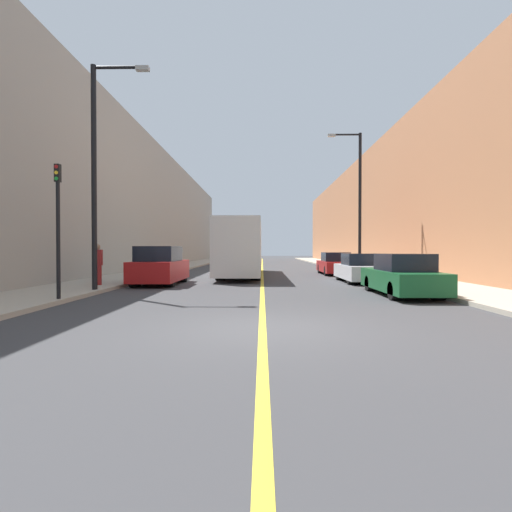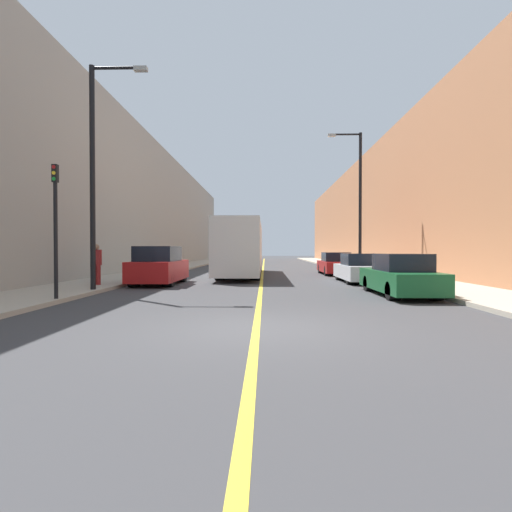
{
  "view_description": "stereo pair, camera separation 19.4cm",
  "coord_description": "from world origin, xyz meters",
  "px_view_note": "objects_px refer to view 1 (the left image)",
  "views": [
    {
      "loc": [
        -0.01,
        -8.35,
        1.65
      ],
      "look_at": [
        -0.4,
        17.09,
        1.26
      ],
      "focal_mm": 28.0,
      "sensor_mm": 36.0,
      "label": 1
    },
    {
      "loc": [
        0.19,
        -8.34,
        1.65
      ],
      "look_at": [
        -0.4,
        17.09,
        1.26
      ],
      "focal_mm": 28.0,
      "sensor_mm": 36.0,
      "label": 2
    }
  ],
  "objects_px": {
    "traffic_light": "(58,226)",
    "parked_suv_left": "(160,267)",
    "car_right_mid": "(360,269)",
    "street_lamp_left": "(98,165)",
    "car_right_near": "(402,277)",
    "car_right_far": "(335,264)",
    "street_lamp_right": "(358,195)",
    "bus": "(242,248)",
    "pedestrian": "(97,264)"
  },
  "relations": [
    {
      "from": "car_right_near",
      "to": "car_right_far",
      "type": "bearing_deg",
      "value": 90.93
    },
    {
      "from": "pedestrian",
      "to": "car_right_far",
      "type": "bearing_deg",
      "value": 38.77
    },
    {
      "from": "car_right_mid",
      "to": "pedestrian",
      "type": "bearing_deg",
      "value": -164.9
    },
    {
      "from": "parked_suv_left",
      "to": "car_right_far",
      "type": "distance_m",
      "value": 12.48
    },
    {
      "from": "car_right_near",
      "to": "car_right_far",
      "type": "xyz_separation_m",
      "value": [
        -0.2,
        12.17,
        -0.01
      ]
    },
    {
      "from": "car_right_far",
      "to": "parked_suv_left",
      "type": "bearing_deg",
      "value": -141.16
    },
    {
      "from": "street_lamp_left",
      "to": "bus",
      "type": "bearing_deg",
      "value": 64.83
    },
    {
      "from": "car_right_mid",
      "to": "street_lamp_left",
      "type": "height_order",
      "value": "street_lamp_left"
    },
    {
      "from": "bus",
      "to": "car_right_far",
      "type": "height_order",
      "value": "bus"
    },
    {
      "from": "car_right_far",
      "to": "street_lamp_left",
      "type": "xyz_separation_m",
      "value": [
        -11.09,
        -11.6,
        4.21
      ]
    },
    {
      "from": "car_right_mid",
      "to": "traffic_light",
      "type": "distance_m",
      "value": 14.02
    },
    {
      "from": "car_right_mid",
      "to": "street_lamp_right",
      "type": "distance_m",
      "value": 7.52
    },
    {
      "from": "parked_suv_left",
      "to": "car_right_near",
      "type": "xyz_separation_m",
      "value": [
        9.92,
        -4.34,
        -0.16
      ]
    },
    {
      "from": "car_right_far",
      "to": "street_lamp_right",
      "type": "height_order",
      "value": "street_lamp_right"
    },
    {
      "from": "car_right_mid",
      "to": "car_right_far",
      "type": "xyz_separation_m",
      "value": [
        -0.14,
        6.34,
        0.01
      ]
    },
    {
      "from": "car_right_far",
      "to": "traffic_light",
      "type": "height_order",
      "value": "traffic_light"
    },
    {
      "from": "bus",
      "to": "car_right_mid",
      "type": "bearing_deg",
      "value": -39.66
    },
    {
      "from": "bus",
      "to": "street_lamp_left",
      "type": "height_order",
      "value": "street_lamp_left"
    },
    {
      "from": "car_right_near",
      "to": "pedestrian",
      "type": "bearing_deg",
      "value": 168.1
    },
    {
      "from": "parked_suv_left",
      "to": "car_right_mid",
      "type": "distance_m",
      "value": 9.97
    },
    {
      "from": "bus",
      "to": "street_lamp_right",
      "type": "xyz_separation_m",
      "value": [
        7.54,
        0.65,
        3.44
      ]
    },
    {
      "from": "traffic_light",
      "to": "parked_suv_left",
      "type": "bearing_deg",
      "value": 77.94
    },
    {
      "from": "parked_suv_left",
      "to": "pedestrian",
      "type": "height_order",
      "value": "pedestrian"
    },
    {
      "from": "car_right_mid",
      "to": "street_lamp_right",
      "type": "xyz_separation_m",
      "value": [
        1.24,
        5.87,
        4.54
      ]
    },
    {
      "from": "parked_suv_left",
      "to": "car_right_far",
      "type": "bearing_deg",
      "value": 38.84
    },
    {
      "from": "bus",
      "to": "traffic_light",
      "type": "xyz_separation_m",
      "value": [
        -4.98,
        -13.37,
        0.63
      ]
    },
    {
      "from": "car_right_near",
      "to": "car_right_mid",
      "type": "relative_size",
      "value": 1.05
    },
    {
      "from": "parked_suv_left",
      "to": "car_right_near",
      "type": "distance_m",
      "value": 10.83
    },
    {
      "from": "car_right_mid",
      "to": "car_right_far",
      "type": "relative_size",
      "value": 0.97
    },
    {
      "from": "parked_suv_left",
      "to": "street_lamp_left",
      "type": "distance_m",
      "value": 5.69
    },
    {
      "from": "bus",
      "to": "car_right_far",
      "type": "distance_m",
      "value": 6.36
    },
    {
      "from": "street_lamp_left",
      "to": "pedestrian",
      "type": "relative_size",
      "value": 4.82
    },
    {
      "from": "street_lamp_right",
      "to": "traffic_light",
      "type": "distance_m",
      "value": 19.0
    },
    {
      "from": "parked_suv_left",
      "to": "car_right_near",
      "type": "height_order",
      "value": "parked_suv_left"
    },
    {
      "from": "parked_suv_left",
      "to": "street_lamp_right",
      "type": "bearing_deg",
      "value": 33.52
    },
    {
      "from": "parked_suv_left",
      "to": "bus",
      "type": "bearing_deg",
      "value": 62.05
    },
    {
      "from": "street_lamp_left",
      "to": "car_right_mid",
      "type": "bearing_deg",
      "value": 25.1
    },
    {
      "from": "bus",
      "to": "car_right_mid",
      "type": "height_order",
      "value": "bus"
    },
    {
      "from": "traffic_light",
      "to": "pedestrian",
      "type": "xyz_separation_m",
      "value": [
        -0.82,
        4.88,
        -1.34
      ]
    },
    {
      "from": "parked_suv_left",
      "to": "street_lamp_left",
      "type": "xyz_separation_m",
      "value": [
        -1.37,
        -3.77,
        4.04
      ]
    },
    {
      "from": "parked_suv_left",
      "to": "car_right_near",
      "type": "bearing_deg",
      "value": -23.64
    },
    {
      "from": "street_lamp_left",
      "to": "pedestrian",
      "type": "bearing_deg",
      "value": 113.75
    },
    {
      "from": "bus",
      "to": "traffic_light",
      "type": "relative_size",
      "value": 3.11
    },
    {
      "from": "parked_suv_left",
      "to": "street_lamp_left",
      "type": "relative_size",
      "value": 0.53
    },
    {
      "from": "parked_suv_left",
      "to": "car_right_far",
      "type": "xyz_separation_m",
      "value": [
        9.72,
        7.83,
        -0.17
      ]
    },
    {
      "from": "car_right_near",
      "to": "traffic_light",
      "type": "xyz_separation_m",
      "value": [
        -11.34,
        -2.32,
        1.71
      ]
    },
    {
      "from": "traffic_light",
      "to": "pedestrian",
      "type": "bearing_deg",
      "value": 99.52
    },
    {
      "from": "car_right_far",
      "to": "street_lamp_right",
      "type": "relative_size",
      "value": 0.51
    },
    {
      "from": "car_right_far",
      "to": "street_lamp_left",
      "type": "relative_size",
      "value": 0.55
    },
    {
      "from": "bus",
      "to": "pedestrian",
      "type": "xyz_separation_m",
      "value": [
        -5.8,
        -8.49,
        -0.71
      ]
    }
  ]
}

